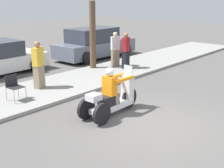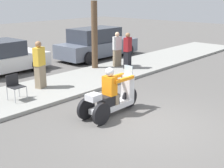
% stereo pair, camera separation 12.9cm
% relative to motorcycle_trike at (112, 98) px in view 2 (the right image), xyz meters
% --- Properties ---
extents(ground_plane, '(60.00, 60.00, 0.00)m').
position_rel_motorcycle_trike_xyz_m(ground_plane, '(0.08, -1.33, -0.52)').
color(ground_plane, '#565451').
extents(sidewalk_strip, '(28.00, 2.80, 0.12)m').
position_rel_motorcycle_trike_xyz_m(sidewalk_strip, '(0.08, 3.27, -0.46)').
color(sidewalk_strip, gray).
rests_on(sidewalk_strip, ground).
extents(motorcycle_trike, '(2.21, 0.70, 1.44)m').
position_rel_motorcycle_trike_xyz_m(motorcycle_trike, '(0.00, 0.00, 0.00)').
color(motorcycle_trike, black).
rests_on(motorcycle_trike, ground).
extents(spectator_end_of_line, '(0.46, 0.35, 1.71)m').
position_rel_motorcycle_trike_xyz_m(spectator_end_of_line, '(-0.00, 3.49, 0.43)').
color(spectator_end_of_line, gray).
rests_on(spectator_end_of_line, sidewalk_strip).
extents(spectator_near_curb, '(0.41, 0.28, 1.61)m').
position_rel_motorcycle_trike_xyz_m(spectator_near_curb, '(4.56, 3.74, 0.38)').
color(spectator_near_curb, gray).
rests_on(spectator_near_curb, sidewalk_strip).
extents(spectator_with_child, '(0.43, 0.31, 1.64)m').
position_rel_motorcycle_trike_xyz_m(spectator_with_child, '(4.51, 3.08, 0.39)').
color(spectator_with_child, black).
rests_on(spectator_with_child, sidewalk_strip).
extents(folding_chair_set_back, '(0.48, 0.48, 0.82)m').
position_rel_motorcycle_trike_xyz_m(folding_chair_set_back, '(-1.34, 3.01, 0.10)').
color(folding_chair_set_back, '#A5A8AD').
rests_on(folding_chair_set_back, sidewalk_strip).
extents(parked_car_lot_right, '(4.90, 2.02, 1.66)m').
position_rel_motorcycle_trike_xyz_m(parked_car_lot_right, '(5.79, 6.29, 0.26)').
color(parked_car_lot_right, slate).
rests_on(parked_car_lot_right, ground).
extents(tree_trunk, '(0.28, 0.28, 3.03)m').
position_rel_motorcycle_trike_xyz_m(tree_trunk, '(3.62, 4.29, 1.11)').
color(tree_trunk, brown).
rests_on(tree_trunk, sidewalk_strip).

